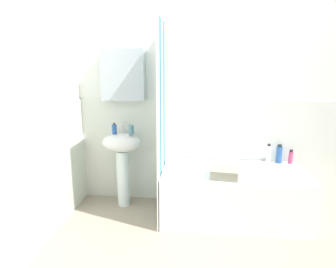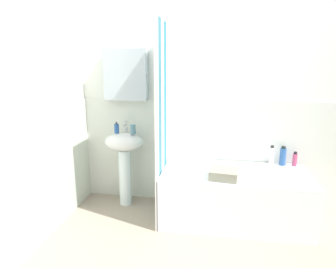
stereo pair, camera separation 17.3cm
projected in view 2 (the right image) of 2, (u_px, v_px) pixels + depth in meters
name	position (u px, v px, depth m)	size (l,w,h in m)	color
wall_back_tiled	(212.00, 106.00, 3.31)	(3.60, 0.18, 2.40)	white
wall_left_tiled	(40.00, 118.00, 2.66)	(0.07, 1.81, 2.40)	silver
sink	(124.00, 153.00, 3.35)	(0.44, 0.34, 0.84)	white
faucet	(126.00, 126.00, 3.36)	(0.03, 0.12, 0.12)	silver
soap_dispenser	(117.00, 128.00, 3.29)	(0.05, 0.05, 0.13)	#27519A
toothbrush_cup	(133.00, 129.00, 3.25)	(0.06, 0.06, 0.10)	slate
bathtub	(234.00, 196.00, 3.07)	(1.47, 0.73, 0.52)	white
shower_curtain	(162.00, 124.00, 3.02)	(0.01, 0.73, 2.00)	white
shampoo_bottle	(295.00, 159.00, 3.18)	(0.05, 0.05, 0.16)	#BF446C
conditioner_bottle	(283.00, 156.00, 3.20)	(0.06, 0.06, 0.21)	#2C589B
body_wash_bottle	(272.00, 156.00, 3.19)	(0.05, 0.05, 0.22)	white
towel_folded	(224.00, 174.00, 2.83)	(0.26, 0.24, 0.09)	gray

